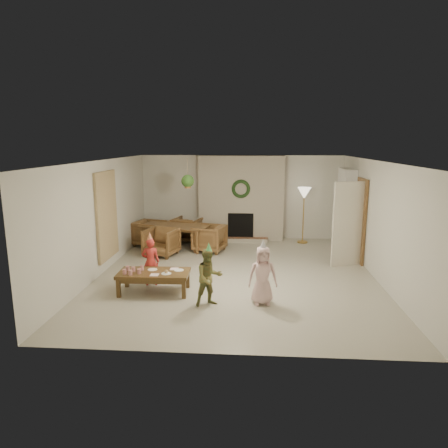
# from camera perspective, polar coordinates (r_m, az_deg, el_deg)

# --- Properties ---
(floor) EXTENTS (7.00, 7.00, 0.00)m
(floor) POSITION_cam_1_polar(r_m,az_deg,el_deg) (9.11, 1.71, -7.02)
(floor) COLOR #B7B29E
(floor) RESTS_ON ground
(ceiling) EXTENTS (7.00, 7.00, 0.00)m
(ceiling) POSITION_cam_1_polar(r_m,az_deg,el_deg) (8.65, 1.81, 8.89)
(ceiling) COLOR white
(ceiling) RESTS_ON wall_back
(wall_back) EXTENTS (7.00, 0.00, 7.00)m
(wall_back) POSITION_cam_1_polar(r_m,az_deg,el_deg) (12.25, 2.45, 3.79)
(wall_back) COLOR silver
(wall_back) RESTS_ON floor
(wall_front) EXTENTS (7.00, 0.00, 7.00)m
(wall_front) POSITION_cam_1_polar(r_m,az_deg,el_deg) (5.40, 0.21, -6.23)
(wall_front) COLOR silver
(wall_front) RESTS_ON floor
(wall_left) EXTENTS (0.00, 7.00, 7.00)m
(wall_left) POSITION_cam_1_polar(r_m,az_deg,el_deg) (9.40, -16.83, 0.94)
(wall_left) COLOR silver
(wall_left) RESTS_ON floor
(wall_right) EXTENTS (0.00, 7.00, 7.00)m
(wall_right) POSITION_cam_1_polar(r_m,az_deg,el_deg) (9.18, 20.83, 0.43)
(wall_right) COLOR silver
(wall_right) RESTS_ON floor
(fireplace_mass) EXTENTS (2.50, 0.40, 2.50)m
(fireplace_mass) POSITION_cam_1_polar(r_m,az_deg,el_deg) (12.05, 2.42, 3.67)
(fireplace_mass) COLOR #5D2318
(fireplace_mass) RESTS_ON floor
(fireplace_hearth) EXTENTS (1.60, 0.30, 0.12)m
(fireplace_hearth) POSITION_cam_1_polar(r_m,az_deg,el_deg) (11.93, 2.32, -2.24)
(fireplace_hearth) COLOR brown
(fireplace_hearth) RESTS_ON floor
(fireplace_firebox) EXTENTS (0.75, 0.12, 0.75)m
(fireplace_firebox) POSITION_cam_1_polar(r_m,az_deg,el_deg) (12.01, 2.36, -0.24)
(fireplace_firebox) COLOR black
(fireplace_firebox) RESTS_ON floor
(fireplace_wreath) EXTENTS (0.54, 0.10, 0.54)m
(fireplace_wreath) POSITION_cam_1_polar(r_m,az_deg,el_deg) (11.78, 2.40, 4.96)
(fireplace_wreath) COLOR #183614
(fireplace_wreath) RESTS_ON fireplace_mass
(floor_lamp_base) EXTENTS (0.30, 0.30, 0.03)m
(floor_lamp_base) POSITION_cam_1_polar(r_m,az_deg,el_deg) (12.07, 10.97, -2.49)
(floor_lamp_base) COLOR gold
(floor_lamp_base) RESTS_ON floor
(floor_lamp_post) EXTENTS (0.03, 0.03, 1.46)m
(floor_lamp_post) POSITION_cam_1_polar(r_m,az_deg,el_deg) (11.92, 11.10, 0.96)
(floor_lamp_post) COLOR gold
(floor_lamp_post) RESTS_ON floor
(floor_lamp_shade) EXTENTS (0.39, 0.39, 0.32)m
(floor_lamp_shade) POSITION_cam_1_polar(r_m,az_deg,el_deg) (11.81, 11.24, 4.30)
(floor_lamp_shade) COLOR beige
(floor_lamp_shade) RESTS_ON floor_lamp_post
(bookshelf_carcass) EXTENTS (0.30, 1.00, 2.20)m
(bookshelf_carcass) POSITION_cam_1_polar(r_m,az_deg,el_deg) (11.35, 16.74, 1.93)
(bookshelf_carcass) COLOR white
(bookshelf_carcass) RESTS_ON floor
(bookshelf_shelf_a) EXTENTS (0.30, 0.92, 0.03)m
(bookshelf_shelf_a) POSITION_cam_1_polar(r_m,az_deg,el_deg) (11.47, 16.45, -1.27)
(bookshelf_shelf_a) COLOR white
(bookshelf_shelf_a) RESTS_ON bookshelf_carcass
(bookshelf_shelf_b) EXTENTS (0.30, 0.92, 0.03)m
(bookshelf_shelf_b) POSITION_cam_1_polar(r_m,az_deg,el_deg) (11.39, 16.57, 0.70)
(bookshelf_shelf_b) COLOR white
(bookshelf_shelf_b) RESTS_ON bookshelf_carcass
(bookshelf_shelf_c) EXTENTS (0.30, 0.92, 0.03)m
(bookshelf_shelf_c) POSITION_cam_1_polar(r_m,az_deg,el_deg) (11.33, 16.68, 2.68)
(bookshelf_shelf_c) COLOR white
(bookshelf_shelf_c) RESTS_ON bookshelf_carcass
(bookshelf_shelf_d) EXTENTS (0.30, 0.92, 0.03)m
(bookshelf_shelf_d) POSITION_cam_1_polar(r_m,az_deg,el_deg) (11.28, 16.80, 4.69)
(bookshelf_shelf_d) COLOR white
(bookshelf_shelf_d) RESTS_ON bookshelf_carcass
(books_row_lower) EXTENTS (0.20, 0.40, 0.24)m
(books_row_lower) POSITION_cam_1_polar(r_m,az_deg,el_deg) (11.29, 16.55, -0.74)
(books_row_lower) COLOR #933C1B
(books_row_lower) RESTS_ON bookshelf_shelf_a
(books_row_mid) EXTENTS (0.20, 0.44, 0.24)m
(books_row_mid) POSITION_cam_1_polar(r_m,az_deg,el_deg) (11.41, 16.46, 1.44)
(books_row_mid) COLOR #294499
(books_row_mid) RESTS_ON bookshelf_shelf_b
(books_row_upper) EXTENTS (0.20, 0.36, 0.22)m
(books_row_upper) POSITION_cam_1_polar(r_m,az_deg,el_deg) (11.21, 16.73, 3.26)
(books_row_upper) COLOR olive
(books_row_upper) RESTS_ON bookshelf_shelf_c
(door_frame) EXTENTS (0.05, 0.86, 2.04)m
(door_frame) POSITION_cam_1_polar(r_m,az_deg,el_deg) (10.34, 18.66, 0.46)
(door_frame) COLOR brown
(door_frame) RESTS_ON floor
(door_leaf) EXTENTS (0.77, 0.32, 2.00)m
(door_leaf) POSITION_cam_1_polar(r_m,az_deg,el_deg) (9.89, 17.06, -0.04)
(door_leaf) COLOR beige
(door_leaf) RESTS_ON floor
(curtain_panel) EXTENTS (0.06, 1.20, 2.00)m
(curtain_panel) POSITION_cam_1_polar(r_m,az_deg,el_deg) (9.57, -16.18, 1.16)
(curtain_panel) COLOR #CBBD8F
(curtain_panel) RESTS_ON wall_left
(dining_table) EXTENTS (2.05, 1.48, 0.65)m
(dining_table) POSITION_cam_1_polar(r_m,az_deg,el_deg) (11.27, -6.87, -1.76)
(dining_table) COLOR brown
(dining_table) RESTS_ON floor
(dining_chair_near) EXTENTS (0.95, 0.96, 0.72)m
(dining_chair_near) POSITION_cam_1_polar(r_m,az_deg,el_deg) (10.56, -8.83, -2.52)
(dining_chair_near) COLOR brown
(dining_chair_near) RESTS_ON floor
(dining_chair_far) EXTENTS (0.95, 0.96, 0.72)m
(dining_chair_far) POSITION_cam_1_polar(r_m,az_deg,el_deg) (11.97, -5.16, -0.76)
(dining_chair_far) COLOR brown
(dining_chair_far) RESTS_ON floor
(dining_chair_left) EXTENTS (0.96, 0.95, 0.72)m
(dining_chair_left) POSITION_cam_1_polar(r_m,az_deg,el_deg) (11.63, -10.46, -1.27)
(dining_chair_left) COLOR brown
(dining_chair_left) RESTS_ON floor
(dining_chair_right) EXTENTS (0.96, 0.95, 0.72)m
(dining_chair_right) POSITION_cam_1_polar(r_m,az_deg,el_deg) (10.85, -2.08, -2.00)
(dining_chair_right) COLOR brown
(dining_chair_right) RESTS_ON floor
(hanging_plant_cord) EXTENTS (0.01, 0.01, 0.70)m
(hanging_plant_cord) POSITION_cam_1_polar(r_m,az_deg,el_deg) (10.29, -5.16, 7.32)
(hanging_plant_cord) COLOR tan
(hanging_plant_cord) RESTS_ON ceiling
(hanging_plant_pot) EXTENTS (0.16, 0.16, 0.12)m
(hanging_plant_pot) POSITION_cam_1_polar(r_m,az_deg,el_deg) (10.32, -5.13, 5.38)
(hanging_plant_pot) COLOR #A46C35
(hanging_plant_pot) RESTS_ON hanging_plant_cord
(hanging_plant_foliage) EXTENTS (0.32, 0.32, 0.32)m
(hanging_plant_foliage) POSITION_cam_1_polar(r_m,az_deg,el_deg) (10.31, -5.14, 6.05)
(hanging_plant_foliage) COLOR #28501A
(hanging_plant_foliage) RESTS_ON hanging_plant_pot
(coffee_table_top) EXTENTS (1.39, 0.72, 0.06)m
(coffee_table_top) POSITION_cam_1_polar(r_m,az_deg,el_deg) (8.03, -9.85, -6.86)
(coffee_table_top) COLOR brown
(coffee_table_top) RESTS_ON floor
(coffee_table_apron) EXTENTS (1.28, 0.62, 0.08)m
(coffee_table_apron) POSITION_cam_1_polar(r_m,az_deg,el_deg) (8.05, -9.83, -7.35)
(coffee_table_apron) COLOR brown
(coffee_table_apron) RESTS_ON floor
(coffee_leg_fl) EXTENTS (0.08, 0.08, 0.36)m
(coffee_leg_fl) POSITION_cam_1_polar(r_m,az_deg,el_deg) (7.99, -14.62, -8.74)
(coffee_leg_fl) COLOR brown
(coffee_leg_fl) RESTS_ON floor
(coffee_leg_fr) EXTENTS (0.08, 0.08, 0.36)m
(coffee_leg_fr) POSITION_cam_1_polar(r_m,az_deg,el_deg) (7.73, -5.68, -9.12)
(coffee_leg_fr) COLOR brown
(coffee_leg_fr) RESTS_ON floor
(coffee_leg_bl) EXTENTS (0.08, 0.08, 0.36)m
(coffee_leg_bl) POSITION_cam_1_polar(r_m,az_deg,el_deg) (8.50, -13.53, -7.46)
(coffee_leg_bl) COLOR brown
(coffee_leg_bl) RESTS_ON floor
(coffee_leg_br) EXTENTS (0.08, 0.08, 0.36)m
(coffee_leg_br) POSITION_cam_1_polar(r_m,az_deg,el_deg) (8.25, -5.13, -7.76)
(coffee_leg_br) COLOR brown
(coffee_leg_br) RESTS_ON floor
(cup_a) EXTENTS (0.08, 0.08, 0.09)m
(cup_a) POSITION_cam_1_polar(r_m,az_deg,el_deg) (7.98, -13.82, -6.53)
(cup_a) COLOR silver
(cup_a) RESTS_ON coffee_table_top
(cup_b) EXTENTS (0.08, 0.08, 0.09)m
(cup_b) POSITION_cam_1_polar(r_m,az_deg,el_deg) (8.18, -13.42, -6.08)
(cup_b) COLOR silver
(cup_b) RESTS_ON coffee_table_top
(cup_c) EXTENTS (0.08, 0.08, 0.09)m
(cup_c) POSITION_cam_1_polar(r_m,az_deg,el_deg) (7.90, -13.05, -6.68)
(cup_c) COLOR silver
(cup_c) RESTS_ON coffee_table_top
(cup_d) EXTENTS (0.08, 0.08, 0.09)m
(cup_d) POSITION_cam_1_polar(r_m,az_deg,el_deg) (8.09, -12.65, -6.22)
(cup_d) COLOR silver
(cup_d) RESTS_ON coffee_table_top
(cup_e) EXTENTS (0.08, 0.08, 0.09)m
(cup_e) POSITION_cam_1_polar(r_m,az_deg,el_deg) (7.94, -11.85, -6.54)
(cup_e) COLOR silver
(cup_e) RESTS_ON coffee_table_top
(cup_f) EXTENTS (0.08, 0.08, 0.09)m
(cup_f) POSITION_cam_1_polar(r_m,az_deg,el_deg) (8.14, -11.49, -6.08)
(cup_f) COLOR silver
(cup_f) RESTS_ON coffee_table_top
(plate_a) EXTENTS (0.19, 0.19, 0.01)m
(plate_a) POSITION_cam_1_polar(r_m,az_deg,el_deg) (8.14, -10.04, -6.33)
(plate_a) COLOR white
(plate_a) RESTS_ON coffee_table_top
(plate_b) EXTENTS (0.19, 0.19, 0.01)m
(plate_b) POSITION_cam_1_polar(r_m,az_deg,el_deg) (7.87, -8.13, -6.91)
(plate_b) COLOR white
(plate_b) RESTS_ON coffee_table_top
(plate_c) EXTENTS (0.19, 0.19, 0.01)m
(plate_c) POSITION_cam_1_polar(r_m,az_deg,el_deg) (8.03, -6.37, -6.48)
(plate_c) COLOR white
(plate_c) RESTS_ON coffee_table_top
(food_scoop) EXTENTS (0.08, 0.08, 0.07)m
(food_scoop) POSITION_cam_1_polar(r_m,az_deg,el_deg) (7.85, -8.14, -6.63)
(food_scoop) COLOR tan
(food_scoop) RESTS_ON plate_b
(napkin_left) EXTENTS (0.16, 0.16, 0.01)m
(napkin_left) POSITION_cam_1_polar(r_m,az_deg,el_deg) (7.83, -9.77, -7.06)
(napkin_left) COLOR #FFBBCA
(napkin_left) RESTS_ON coffee_table_top
(napkin_right) EXTENTS (0.16, 0.16, 0.01)m
(napkin_right) POSITION_cam_1_polar(r_m,az_deg,el_deg) (8.12, -7.02, -6.29)
(napkin_right) COLOR #FFBBCA
(napkin_right) RESTS_ON coffee_table_top
(child_red) EXTENTS (0.40, 0.30, 0.98)m
(child_red) POSITION_cam_1_polar(r_m,az_deg,el_deg) (8.43, -10.29, -5.25)
(child_red) COLOR #B62B27
(child_red) RESTS_ON floor
(party_hat_red) EXTENTS (0.15, 0.15, 0.19)m
(party_hat_red) POSITION_cam_1_polar(r_m,az_deg,el_deg) (8.29, -10.42, -1.73)
(party_hat_red) COLOR gold
(party_hat_red) RESTS_ON child_red
(child_plaid) EXTENTS (0.63, 0.58, 1.04)m
(child_plaid) POSITION_cam_1_polar(r_m,az_deg,el_deg) (7.28, -2.13, -7.54)
(child_plaid) COLOR #996329
(child_plaid) RESTS_ON floor
(party_hat_plaid) EXTENTS (0.14, 0.14, 0.17)m
(party_hat_plaid) POSITION_cam_1_polar(r_m,az_deg,el_deg) (7.11, -2.16, -3.29)
(party_hat_plaid) COLOR #55C768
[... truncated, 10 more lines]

